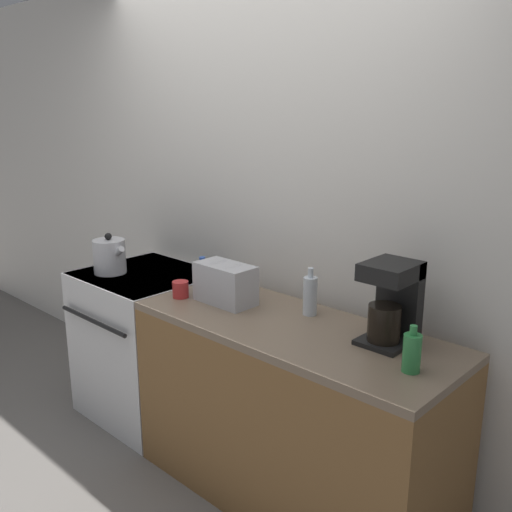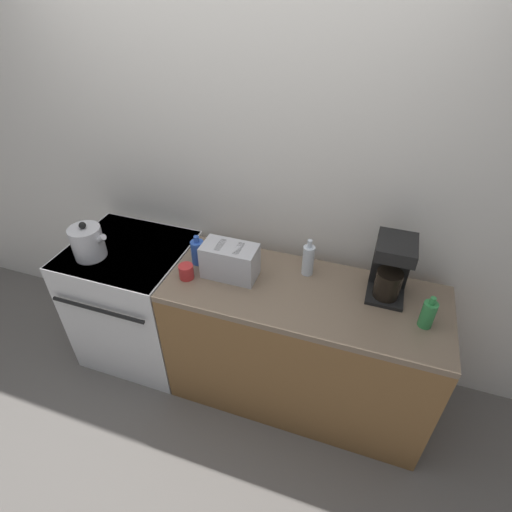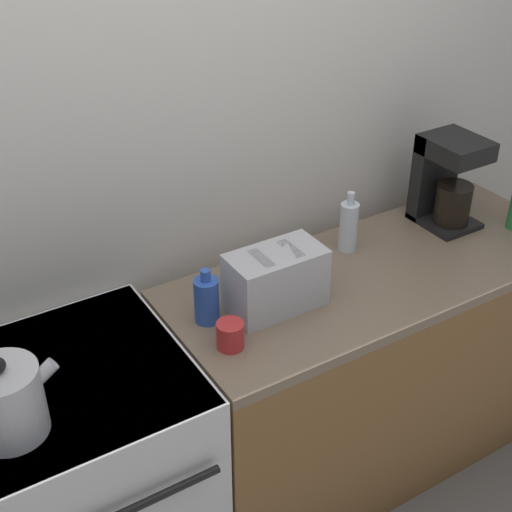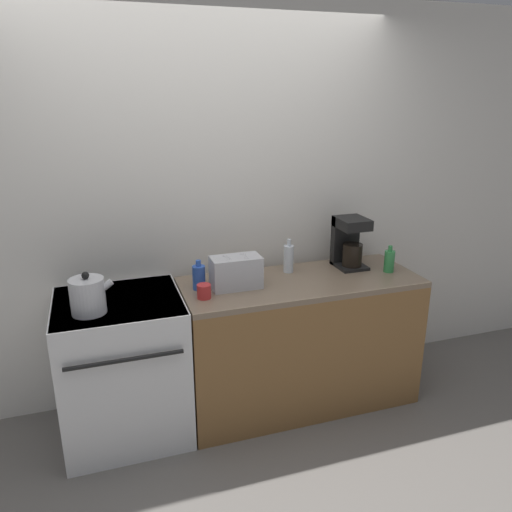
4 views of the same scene
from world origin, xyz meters
name	(u,v)px [view 4 (image 4 of 4)]	position (x,y,z in m)	size (l,w,h in m)	color
ground_plane	(234,442)	(0.00, 0.00, 0.00)	(12.00, 12.00, 0.00)	slate
wall_back	(201,208)	(0.00, 0.72, 1.30)	(8.00, 0.05, 2.60)	silver
stove	(124,366)	(-0.59, 0.33, 0.45)	(0.73, 0.70, 0.88)	silver
counter_block	(299,341)	(0.55, 0.30, 0.44)	(1.53, 0.61, 0.88)	brown
kettle	(88,296)	(-0.75, 0.20, 0.98)	(0.23, 0.19, 0.24)	silver
toaster	(236,272)	(0.11, 0.31, 0.98)	(0.30, 0.16, 0.20)	#BCBCC1
coffee_maker	(349,241)	(0.96, 0.45, 1.06)	(0.19, 0.23, 0.34)	black
bottle_green	(389,261)	(1.16, 0.25, 0.96)	(0.07, 0.07, 0.18)	#338C47
bottle_clear	(289,258)	(0.52, 0.46, 0.98)	(0.07, 0.07, 0.23)	silver
bottle_blue	(199,277)	(-0.11, 0.35, 0.96)	(0.08, 0.08, 0.18)	#2D56B7
cup_red	(204,291)	(-0.11, 0.21, 0.92)	(0.08, 0.08, 0.08)	red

